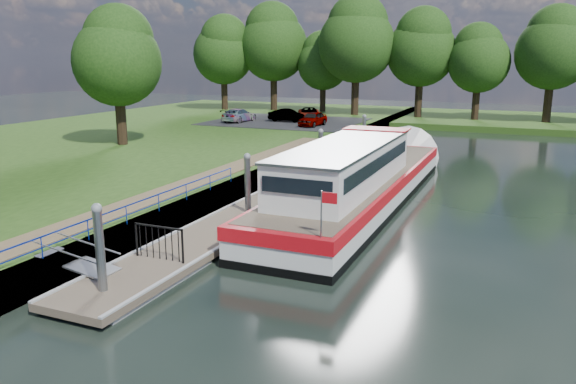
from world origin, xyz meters
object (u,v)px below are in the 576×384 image
at_px(car_a, 313,119).
at_px(barge, 363,180).
at_px(pontoon, 289,194).
at_px(car_d, 309,114).
at_px(car_b, 288,115).
at_px(car_c, 239,115).

bearing_deg(car_a, barge, -59.58).
xyz_separation_m(pontoon, car_d, (-9.18, 26.59, 1.27)).
relative_size(barge, car_a, 5.61).
xyz_separation_m(barge, car_b, (-14.30, 24.05, 0.35)).
bearing_deg(car_a, pontoon, -68.13).
bearing_deg(car_c, pontoon, 127.67).
height_order(barge, car_d, barge).
height_order(barge, car_a, barge).
bearing_deg(car_c, car_d, -142.72).
bearing_deg(car_d, barge, -88.56).
xyz_separation_m(car_c, car_d, (5.80, 3.75, -0.01)).
relative_size(pontoon, car_b, 8.18).
xyz_separation_m(pontoon, car_c, (-14.98, 22.85, 1.28)).
bearing_deg(car_d, car_a, -89.99).
bearing_deg(car_b, car_c, 116.12).
height_order(barge, car_b, barge).
distance_m(car_b, car_d, 2.44).
bearing_deg(car_b, pontoon, -153.70).
distance_m(car_a, car_d, 4.61).
relative_size(pontoon, car_d, 6.73).
distance_m(barge, car_b, 27.98).
distance_m(pontoon, car_d, 28.16).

